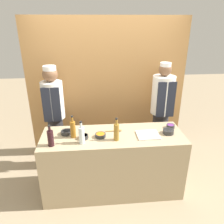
{
  "coord_description": "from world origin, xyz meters",
  "views": [
    {
      "loc": [
        -0.25,
        -2.57,
        2.33
      ],
      "look_at": [
        0.0,
        0.13,
        1.18
      ],
      "focal_mm": 35.0,
      "sensor_mm": 36.0,
      "label": 1
    }
  ],
  "objects": [
    {
      "name": "sauce_bowl_purple",
      "position": [
        0.84,
        0.13,
        0.93
      ],
      "size": [
        0.11,
        0.11,
        0.05
      ],
      "color": "#2D2D2D",
      "rests_on": "counter"
    },
    {
      "name": "sauce_bowl_orange",
      "position": [
        -0.17,
        -0.04,
        0.93
      ],
      "size": [
        0.14,
        0.14,
        0.05
      ],
      "color": "#2D2D2D",
      "rests_on": "counter"
    },
    {
      "name": "wooden_spoon",
      "position": [
        0.05,
        0.1,
        0.91
      ],
      "size": [
        0.23,
        0.04,
        0.02
      ],
      "color": "#B2844C",
      "rests_on": "counter"
    },
    {
      "name": "cutting_board",
      "position": [
        0.46,
        -0.06,
        0.91
      ],
      "size": [
        0.29,
        0.26,
        0.02
      ],
      "color": "white",
      "rests_on": "counter"
    },
    {
      "name": "bottle_clear",
      "position": [
        -0.41,
        -0.17,
        1.02
      ],
      "size": [
        0.07,
        0.07,
        0.3
      ],
      "color": "silver",
      "rests_on": "counter"
    },
    {
      "name": "bottle_vinegar",
      "position": [
        0.03,
        -0.13,
        1.02
      ],
      "size": [
        0.07,
        0.07,
        0.31
      ],
      "color": "olive",
      "rests_on": "counter"
    },
    {
      "name": "bottle_amber",
      "position": [
        -0.52,
        -0.01,
        1.02
      ],
      "size": [
        0.07,
        0.07,
        0.31
      ],
      "color": "#9E661E",
      "rests_on": "counter"
    },
    {
      "name": "sauce_bowl_yellow",
      "position": [
        0.75,
        -0.03,
        0.93
      ],
      "size": [
        0.15,
        0.15,
        0.06
      ],
      "color": "#2D2D2D",
      "rests_on": "counter"
    },
    {
      "name": "sauce_bowl_red",
      "position": [
        -0.39,
        -0.05,
        0.93
      ],
      "size": [
        0.12,
        0.12,
        0.05
      ],
      "color": "#2D2D2D",
      "rests_on": "counter"
    },
    {
      "name": "chef_right",
      "position": [
        0.86,
        0.64,
        0.94
      ],
      "size": [
        0.36,
        0.36,
        1.74
      ],
      "color": "#28282D",
      "rests_on": "ground_plane"
    },
    {
      "name": "counter",
      "position": [
        0.0,
        0.0,
        0.45
      ],
      "size": [
        1.92,
        0.67,
        0.9
      ],
      "color": "tan",
      "rests_on": "ground_plane"
    },
    {
      "name": "bottle_wine",
      "position": [
        -0.78,
        -0.2,
        1.01
      ],
      "size": [
        0.07,
        0.07,
        0.28
      ],
      "color": "black",
      "rests_on": "counter"
    },
    {
      "name": "chef_left",
      "position": [
        -0.86,
        0.64,
        0.95
      ],
      "size": [
        0.33,
        0.33,
        1.72
      ],
      "color": "#28282D",
      "rests_on": "ground_plane"
    },
    {
      "name": "sauce_bowl_white",
      "position": [
        -0.62,
        0.09,
        0.93
      ],
      "size": [
        0.15,
        0.15,
        0.05
      ],
      "color": "#2D2D2D",
      "rests_on": "counter"
    },
    {
      "name": "cabinet_wall",
      "position": [
        0.0,
        1.07,
        1.2
      ],
      "size": [
        2.65,
        0.18,
        2.4
      ],
      "color": "#B7844C",
      "rests_on": "ground_plane"
    },
    {
      "name": "ground_plane",
      "position": [
        0.0,
        0.0,
        0.0
      ],
      "size": [
        14.0,
        14.0,
        0.0
      ],
      "primitive_type": "plane",
      "color": "tan"
    }
  ]
}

